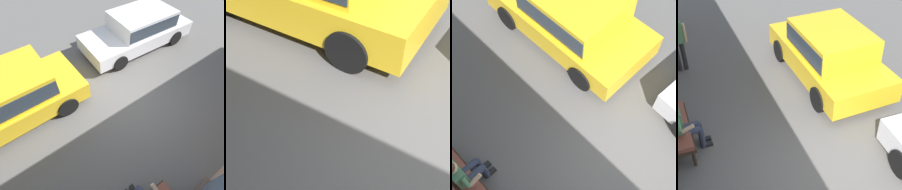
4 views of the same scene
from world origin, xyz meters
TOP-DOWN VIEW (x-y plane):
  - ground_plane at (0.00, 0.00)m, footprint 60.00×60.00m
  - person_on_phone at (1.79, 2.67)m, footprint 0.73×0.74m
  - parked_car_mid at (3.11, -1.43)m, footprint 4.14×2.04m

SIDE VIEW (x-z plane):
  - ground_plane at x=0.00m, z-range 0.00..0.00m
  - person_on_phone at x=1.79m, z-range 0.04..1.41m
  - parked_car_mid at x=3.11m, z-range 0.06..1.59m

